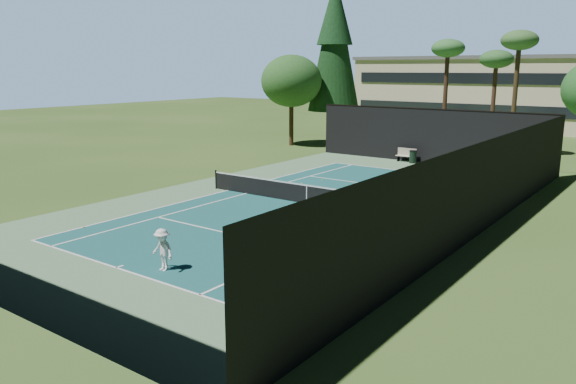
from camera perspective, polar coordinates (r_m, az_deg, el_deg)
name	(u,v)px	position (r m, az deg, el deg)	size (l,w,h in m)	color
ground	(307,204)	(29.13, 1.90, -1.22)	(160.00, 160.00, 0.00)	#375720
apron_slab	(307,204)	(29.12, 1.90, -1.21)	(18.00, 32.00, 0.01)	#5F8860
court_surface	(307,204)	(29.12, 1.90, -1.20)	(10.97, 23.77, 0.01)	#1B5959
court_lines	(307,204)	(29.12, 1.90, -1.18)	(11.07, 23.87, 0.01)	white
tennis_net	(307,193)	(29.00, 1.91, -0.15)	(12.90, 0.10, 1.10)	black
fence	(308,166)	(28.77, 2.00, 2.69)	(18.04, 32.05, 4.03)	black
player	(162,250)	(19.95, -12.63, -5.75)	(0.97, 0.56, 1.50)	white
tennis_ball_a	(84,227)	(26.34, -20.04, -3.38)	(0.07, 0.07, 0.07)	gold
tennis_ball_b	(302,183)	(34.13, 1.41, 0.88)	(0.07, 0.07, 0.07)	#E1F337
tennis_ball_c	(369,201)	(29.99, 8.21, -0.87)	(0.08, 0.08, 0.08)	#DEEB35
tennis_ball_d	(322,180)	(35.23, 3.45, 1.22)	(0.07, 0.07, 0.07)	#C2D22F
park_bench	(406,155)	(43.15, 11.94, 3.74)	(1.50, 0.45, 1.02)	beige
trash_bin	(413,157)	(42.65, 12.57, 3.52)	(0.56, 0.56, 0.95)	black
pine_tree	(335,39)	(53.36, 4.77, 15.28)	(4.80, 4.80, 15.00)	#462C1E
palm_a	(448,53)	(50.69, 15.93, 13.47)	(2.80, 2.80, 9.32)	#3F271B
palm_b	(496,63)	(51.46, 20.40, 12.22)	(2.80, 2.80, 8.42)	#452C1D
palm_c	(519,45)	(47.93, 22.43, 13.60)	(2.80, 2.80, 9.77)	#42301C
decid_tree_c	(291,81)	(51.09, 0.34, 11.19)	(5.44, 5.44, 8.09)	#452D1D
campus_building	(532,92)	(71.23, 23.58, 9.27)	(40.50, 12.50, 8.30)	beige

